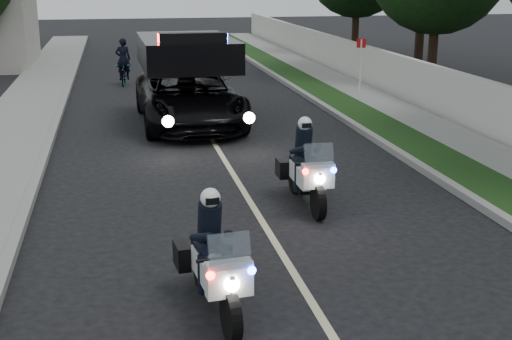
{
  "coord_description": "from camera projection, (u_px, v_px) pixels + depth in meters",
  "views": [
    {
      "loc": [
        -2.39,
        -8.25,
        4.21
      ],
      "look_at": [
        -0.15,
        2.9,
        1.0
      ],
      "focal_mm": 49.38,
      "sensor_mm": 36.0,
      "label": 1
    }
  ],
  "objects": [
    {
      "name": "police_moto_right",
      "position": [
        305.0,
        205.0,
        13.19
      ],
      "size": [
        0.69,
        1.95,
        1.66
      ],
      "primitive_type": null,
      "rotation": [
        0.0,
        0.0,
        0.0
      ],
      "color": "silver",
      "rests_on": "ground"
    },
    {
      "name": "bicycle",
      "position": [
        124.0,
        85.0,
        27.23
      ],
      "size": [
        0.65,
        1.6,
        0.82
      ],
      "primitive_type": "imported",
      "rotation": [
        0.0,
        0.0,
        -0.07
      ],
      "color": "black",
      "rests_on": "ground"
    },
    {
      "name": "property_wall",
      "position": [
        457.0,
        98.0,
        19.95
      ],
      "size": [
        0.22,
        60.0,
        1.5
      ],
      "primitive_type": "cube",
      "color": "beige",
      "rests_on": "ground"
    },
    {
      "name": "tree_right_e",
      "position": [
        354.0,
        54.0,
        37.19
      ],
      "size": [
        6.23,
        6.23,
        8.74
      ],
      "primitive_type": null,
      "rotation": [
        0.0,
        0.0,
        -0.21
      ],
      "color": "black",
      "rests_on": "ground"
    },
    {
      "name": "sidewalk_left",
      "position": [
        5.0,
        141.0,
        17.8
      ],
      "size": [
        2.0,
        60.0,
        0.16
      ],
      "primitive_type": "cube",
      "color": "gray",
      "rests_on": "ground"
    },
    {
      "name": "cyclist",
      "position": [
        124.0,
        85.0,
        27.23
      ],
      "size": [
        0.61,
        0.44,
        1.58
      ],
      "primitive_type": "imported",
      "rotation": [
        0.0,
        0.0,
        3.26
      ],
      "color": "black",
      "rests_on": "ground"
    },
    {
      "name": "tree_right_c",
      "position": [
        430.0,
        84.0,
        27.34
      ],
      "size": [
        5.31,
        5.31,
        8.77
      ],
      "primitive_type": null,
      "rotation": [
        0.0,
        0.0,
        0.01
      ],
      "color": "black",
      "rests_on": "ground"
    },
    {
      "name": "police_suv",
      "position": [
        190.0,
        125.0,
        20.1
      ],
      "size": [
        2.85,
        5.96,
        2.87
      ],
      "primitive_type": "imported",
      "rotation": [
        0.0,
        0.0,
        0.02
      ],
      "color": "black",
      "rests_on": "ground"
    },
    {
      "name": "curb_right",
      "position": [
        355.0,
        126.0,
        19.57
      ],
      "size": [
        0.2,
        60.0,
        0.15
      ],
      "primitive_type": "cube",
      "color": "gray",
      "rests_on": "ground"
    },
    {
      "name": "tree_right_d",
      "position": [
        417.0,
        76.0,
        29.34
      ],
      "size": [
        10.4,
        10.4,
        13.09
      ],
      "primitive_type": null,
      "rotation": [
        0.0,
        0.0,
        -0.43
      ],
      "color": "#204015",
      "rests_on": "ground"
    },
    {
      "name": "grass_verge",
      "position": [
        379.0,
        125.0,
        19.7
      ],
      "size": [
        1.2,
        60.0,
        0.16
      ],
      "primitive_type": "cube",
      "color": "#193814",
      "rests_on": "ground"
    },
    {
      "name": "police_moto_left",
      "position": [
        215.0,
        310.0,
        9.08
      ],
      "size": [
        0.85,
        1.95,
        1.61
      ],
      "primitive_type": null,
      "rotation": [
        0.0,
        0.0,
        0.1
      ],
      "color": "silver",
      "rests_on": "ground"
    },
    {
      "name": "ground",
      "position": [
        310.0,
        299.0,
        9.37
      ],
      "size": [
        120.0,
        120.0,
        0.0
      ],
      "primitive_type": "plane",
      "color": "black",
      "rests_on": "ground"
    },
    {
      "name": "sidewalk_right",
      "position": [
        422.0,
        123.0,
        19.95
      ],
      "size": [
        1.4,
        60.0,
        0.16
      ],
      "primitive_type": "cube",
      "color": "gray",
      "rests_on": "ground"
    },
    {
      "name": "curb_left",
      "position": [
        50.0,
        139.0,
        18.01
      ],
      "size": [
        0.2,
        60.0,
        0.15
      ],
      "primitive_type": "cube",
      "color": "gray",
      "rests_on": "ground"
    },
    {
      "name": "lane_marking",
      "position": [
        209.0,
        135.0,
        18.81
      ],
      "size": [
        0.12,
        50.0,
        0.01
      ],
      "primitive_type": "cube",
      "color": "#BFB78C",
      "rests_on": "ground"
    },
    {
      "name": "sign_post",
      "position": [
        359.0,
        96.0,
        24.72
      ],
      "size": [
        0.38,
        0.38,
        2.06
      ],
      "primitive_type": null,
      "rotation": [
        0.0,
        0.0,
        -0.22
      ],
      "color": "red",
      "rests_on": "ground"
    }
  ]
}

